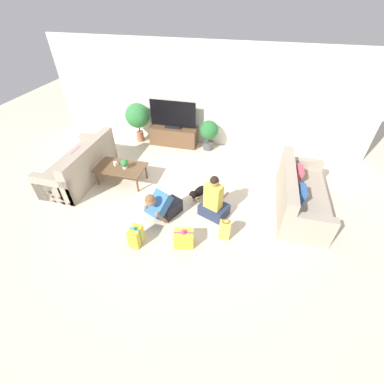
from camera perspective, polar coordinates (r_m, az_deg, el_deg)
ground_plane at (r=5.48m, az=-3.07°, el=-1.79°), size 16.00×16.00×0.00m
wall_back at (r=7.06m, az=2.92°, el=20.37°), size 8.40×0.06×2.60m
sofa_left at (r=6.49m, az=-23.45°, el=5.31°), size 0.87×1.96×0.87m
sofa_right at (r=5.52m, az=22.71°, el=-0.86°), size 0.87×1.96×0.87m
coffee_table at (r=5.99m, az=-15.56°, el=5.12°), size 1.09×0.64×0.41m
tv_console at (r=7.39m, az=-4.06°, el=12.38°), size 1.31×0.47×0.50m
tv at (r=7.14m, az=-4.28°, el=16.52°), size 1.25×0.20×0.73m
potted_plant_back_right at (r=7.01m, az=3.79°, el=13.17°), size 0.49×0.49×0.81m
potted_plant_back_left at (r=7.49m, az=-12.01°, el=16.11°), size 0.66×0.66×1.09m
person_kneeling at (r=4.87m, az=-6.56°, el=-3.04°), size 0.61×0.81×0.77m
person_sitting at (r=4.94m, az=4.88°, el=-2.21°), size 0.63×0.60×0.96m
dog at (r=5.33m, az=1.35°, el=-0.09°), size 0.33×0.54×0.34m
gift_box_a at (r=4.63m, az=-12.34°, el=-9.58°), size 0.20×0.28×0.42m
gift_box_b at (r=4.53m, az=-1.83°, el=-10.27°), size 0.38×0.31×0.37m
gift_bag_a at (r=4.62m, az=7.28°, el=-8.33°), size 0.20×0.13×0.44m
mug at (r=6.03m, az=-16.66°, el=6.09°), size 0.12×0.08×0.09m
tabletop_plant at (r=5.83m, az=-14.80°, el=6.14°), size 0.17×0.17×0.22m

